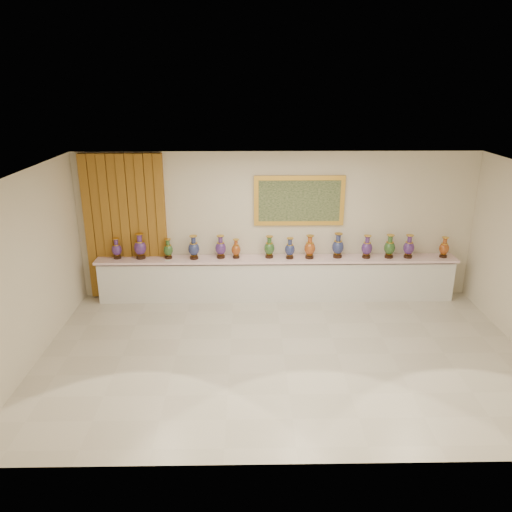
{
  "coord_description": "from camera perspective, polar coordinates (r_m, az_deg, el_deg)",
  "views": [
    {
      "loc": [
        -0.59,
        -7.23,
        4.27
      ],
      "look_at": [
        -0.43,
        1.7,
        1.14
      ],
      "focal_mm": 35.0,
      "sensor_mm": 36.0,
      "label": 1
    }
  ],
  "objects": [
    {
      "name": "vase_2",
      "position": [
        10.15,
        -10.0,
        0.72
      ],
      "size": [
        0.22,
        0.22,
        0.41
      ],
      "rotation": [
        0.0,
        0.0,
        0.22
      ],
      "color": "black",
      "rests_on": "counter"
    },
    {
      "name": "vase_1",
      "position": [
        10.24,
        -13.1,
        0.97
      ],
      "size": [
        0.27,
        0.27,
        0.52
      ],
      "rotation": [
        0.0,
        0.0,
        -0.15
      ],
      "color": "black",
      "rests_on": "counter"
    },
    {
      "name": "vase_9",
      "position": [
        10.17,
        9.34,
        1.06
      ],
      "size": [
        0.24,
        0.24,
        0.51
      ],
      "rotation": [
        0.0,
        0.0,
        -0.02
      ],
      "color": "black",
      "rests_on": "counter"
    },
    {
      "name": "vase_11",
      "position": [
        10.38,
        15.02,
        0.95
      ],
      "size": [
        0.28,
        0.28,
        0.48
      ],
      "rotation": [
        0.0,
        0.0,
        -0.3
      ],
      "color": "black",
      "rests_on": "counter"
    },
    {
      "name": "room",
      "position": [
        10.22,
        -11.63,
        3.68
      ],
      "size": [
        8.0,
        8.0,
        8.0
      ],
      "color": "beige",
      "rests_on": "ground"
    },
    {
      "name": "vase_13",
      "position": [
        10.75,
        20.7,
        0.83
      ],
      "size": [
        0.2,
        0.2,
        0.42
      ],
      "rotation": [
        0.0,
        0.0,
        -0.02
      ],
      "color": "black",
      "rests_on": "counter"
    },
    {
      "name": "vase_10",
      "position": [
        10.27,
        12.55,
        0.92
      ],
      "size": [
        0.28,
        0.28,
        0.47
      ],
      "rotation": [
        0.0,
        0.0,
        0.34
      ],
      "color": "black",
      "rests_on": "counter"
    },
    {
      "name": "vase_7",
      "position": [
        10.01,
        3.89,
        0.78
      ],
      "size": [
        0.25,
        0.25,
        0.43
      ],
      "rotation": [
        0.0,
        0.0,
        -0.34
      ],
      "color": "black",
      "rests_on": "counter"
    },
    {
      "name": "label_card",
      "position": [
        10.08,
        -10.08,
        -0.51
      ],
      "size": [
        0.1,
        0.06,
        0.0
      ],
      "primitive_type": "cube",
      "color": "white",
      "rests_on": "counter"
    },
    {
      "name": "vase_4",
      "position": [
        10.04,
        -4.06,
        0.93
      ],
      "size": [
        0.27,
        0.27,
        0.47
      ],
      "rotation": [
        0.0,
        0.0,
        0.28
      ],
      "color": "black",
      "rests_on": "counter"
    },
    {
      "name": "vase_5",
      "position": [
        10.03,
        -2.29,
        0.74
      ],
      "size": [
        0.23,
        0.23,
        0.4
      ],
      "rotation": [
        0.0,
        0.0,
        0.33
      ],
      "color": "black",
      "rests_on": "counter"
    },
    {
      "name": "vase_6",
      "position": [
        10.03,
        1.53,
        0.92
      ],
      "size": [
        0.21,
        0.21,
        0.45
      ],
      "rotation": [
        0.0,
        0.0,
        0.01
      ],
      "color": "black",
      "rests_on": "counter"
    },
    {
      "name": "vase_3",
      "position": [
        10.04,
        -7.13,
        0.86
      ],
      "size": [
        0.27,
        0.27,
        0.48
      ],
      "rotation": [
        0.0,
        0.0,
        0.26
      ],
      "color": "black",
      "rests_on": "counter"
    },
    {
      "name": "vase_12",
      "position": [
        10.49,
        17.06,
        0.93
      ],
      "size": [
        0.27,
        0.27,
        0.48
      ],
      "rotation": [
        0.0,
        0.0,
        -0.23
      ],
      "color": "black",
      "rests_on": "counter"
    },
    {
      "name": "vase_0",
      "position": [
        10.37,
        -15.64,
        0.73
      ],
      "size": [
        0.24,
        0.24,
        0.42
      ],
      "rotation": [
        0.0,
        0.0,
        0.25
      ],
      "color": "black",
      "rests_on": "counter"
    },
    {
      "name": "vase_8",
      "position": [
        10.05,
        6.16,
        0.92
      ],
      "size": [
        0.24,
        0.24,
        0.48
      ],
      "rotation": [
        0.0,
        0.0,
        0.08
      ],
      "color": "black",
      "rests_on": "counter"
    },
    {
      "name": "ground",
      "position": [
        8.42,
        3.19,
        -11.18
      ],
      "size": [
        8.0,
        8.0,
        0.0
      ],
      "primitive_type": "plane",
      "color": "beige",
      "rests_on": "ground"
    },
    {
      "name": "counter",
      "position": [
        10.26,
        2.35,
        -2.63
      ],
      "size": [
        7.28,
        0.48,
        0.9
      ],
      "color": "white",
      "rests_on": "ground"
    }
  ]
}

